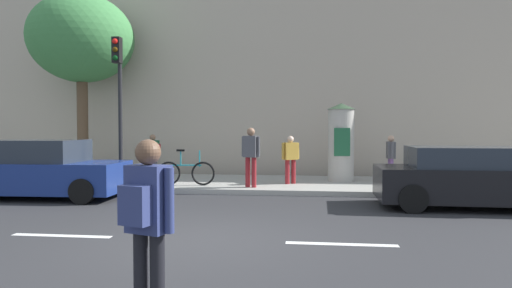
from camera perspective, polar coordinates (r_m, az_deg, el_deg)
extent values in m
plane|color=#2B2B2D|center=(7.58, -7.79, -12.26)|extent=(80.00, 80.00, 0.00)
cube|color=#9E9B93|center=(14.35, -0.73, -5.18)|extent=(36.00, 4.00, 0.15)
cube|color=silver|center=(8.49, -23.96, -10.84)|extent=(1.80, 0.16, 0.01)
cube|color=silver|center=(7.37, 11.05, -12.66)|extent=(1.80, 0.16, 0.01)
cube|color=#B7A893|center=(19.36, 1.21, 9.35)|extent=(36.00, 5.00, 8.70)
cylinder|color=black|center=(13.64, -17.21, 2.32)|extent=(0.12, 0.12, 3.63)
cube|color=black|center=(13.67, -17.62, 11.55)|extent=(0.24, 0.24, 0.75)
sphere|color=red|center=(13.59, -17.86, 12.61)|extent=(0.16, 0.16, 0.16)
sphere|color=#3C2906|center=(13.55, -17.85, 11.61)|extent=(0.16, 0.16, 0.16)
sphere|color=#07330F|center=(13.51, -17.84, 10.61)|extent=(0.16, 0.16, 0.16)
cylinder|color=#B2ADA3|center=(14.67, 11.00, -0.15)|extent=(0.85, 0.85, 2.35)
cone|color=#334C33|center=(14.68, 11.03, 4.83)|extent=(0.93, 0.93, 0.20)
cube|color=#1E5938|center=(14.23, 11.13, 0.26)|extent=(0.51, 0.02, 0.90)
cylinder|color=brown|center=(17.24, -21.60, 1.82)|extent=(0.39, 0.39, 3.41)
ellipsoid|color=#3D7F42|center=(17.55, -21.74, 12.63)|extent=(3.73, 3.73, 3.17)
cylinder|color=black|center=(4.49, -14.72, -16.46)|extent=(0.14, 0.14, 0.89)
cylinder|color=black|center=(4.38, -12.70, -16.94)|extent=(0.14, 0.14, 0.89)
cube|color=navy|center=(4.25, -13.81, -6.93)|extent=(0.44, 0.35, 0.63)
cylinder|color=navy|center=(4.41, -16.23, -6.64)|extent=(0.09, 0.09, 0.60)
cylinder|color=navy|center=(4.11, -11.21, -7.21)|extent=(0.09, 0.09, 0.60)
sphere|color=brown|center=(4.21, -13.86, -1.04)|extent=(0.24, 0.24, 0.24)
cube|color=navy|center=(4.12, -15.39, -7.67)|extent=(0.32, 0.24, 0.36)
cylinder|color=maroon|center=(13.68, 4.10, -3.63)|extent=(0.14, 0.14, 0.75)
cylinder|color=maroon|center=(13.79, 4.89, -3.58)|extent=(0.14, 0.14, 0.75)
cube|color=#B78C33|center=(13.69, 4.50, -0.92)|extent=(0.50, 0.44, 0.53)
cylinder|color=#B78C33|center=(13.56, 3.54, -0.94)|extent=(0.09, 0.09, 0.51)
cylinder|color=#B78C33|center=(13.82, 5.45, -0.89)|extent=(0.09, 0.09, 0.51)
sphere|color=beige|center=(13.68, 4.51, 0.63)|extent=(0.20, 0.20, 0.20)
cylinder|color=#724C84|center=(14.94, 17.03, -3.22)|extent=(0.14, 0.14, 0.76)
cylinder|color=#724C84|center=(14.73, 17.17, -3.30)|extent=(0.14, 0.14, 0.76)
cube|color=#4C4C51|center=(14.79, 17.13, -0.76)|extent=(0.25, 0.44, 0.54)
cylinder|color=#4C4C51|center=(15.05, 16.96, -0.71)|extent=(0.09, 0.09, 0.51)
cylinder|color=#4C4C51|center=(14.53, 17.30, -0.81)|extent=(0.09, 0.09, 0.51)
sphere|color=tan|center=(14.78, 17.14, 0.68)|extent=(0.21, 0.21, 0.21)
cylinder|color=#4C4C51|center=(15.74, -12.98, -2.91)|extent=(0.14, 0.14, 0.77)
cylinder|color=#4C4C51|center=(15.61, -13.55, -2.95)|extent=(0.14, 0.14, 0.77)
cube|color=#1E5938|center=(15.63, -13.28, -0.53)|extent=(0.41, 0.47, 0.55)
cylinder|color=#1E5938|center=(15.79, -12.59, -0.50)|extent=(0.09, 0.09, 0.52)
cylinder|color=#1E5938|center=(15.48, -13.99, -0.56)|extent=(0.09, 0.09, 0.52)
sphere|color=#8C664C|center=(15.62, -13.29, 0.85)|extent=(0.21, 0.21, 0.21)
cube|color=maroon|center=(15.50, -12.87, -0.65)|extent=(0.28, 0.32, 0.36)
cylinder|color=maroon|center=(12.92, -1.08, -3.67)|extent=(0.14, 0.14, 0.88)
cylinder|color=maroon|center=(12.83, -0.27, -3.71)|extent=(0.14, 0.14, 0.88)
cube|color=#4C4C51|center=(12.82, -0.68, -0.33)|extent=(0.46, 0.36, 0.63)
cylinder|color=#4C4C51|center=(12.94, -1.67, -0.31)|extent=(0.09, 0.09, 0.59)
cylinder|color=#4C4C51|center=(12.72, 0.33, -0.35)|extent=(0.09, 0.09, 0.59)
sphere|color=#8C664C|center=(12.81, -0.68, 1.60)|extent=(0.24, 0.24, 0.24)
torus|color=black|center=(13.63, -11.26, -3.76)|extent=(0.72, 0.10, 0.72)
torus|color=black|center=(13.40, -6.90, -3.83)|extent=(0.72, 0.10, 0.72)
cylinder|color=teal|center=(13.48, -9.10, -2.74)|extent=(0.95, 0.10, 0.04)
cylinder|color=teal|center=(13.50, -9.76, -1.88)|extent=(0.04, 0.04, 0.45)
cylinder|color=teal|center=(13.38, -7.35, -1.90)|extent=(0.04, 0.04, 0.50)
cube|color=black|center=(13.49, -9.77, -0.82)|extent=(0.25, 0.11, 0.06)
cube|color=navy|center=(13.11, -25.84, -3.84)|extent=(4.31, 1.96, 0.80)
cube|color=#262D38|center=(13.17, -26.68, -0.80)|extent=(2.43, 1.71, 0.59)
cylinder|color=black|center=(14.64, -29.15, -4.32)|extent=(0.65, 0.24, 0.64)
cylinder|color=black|center=(11.69, -21.64, -5.75)|extent=(0.65, 0.24, 0.64)
cylinder|color=black|center=(13.22, -18.35, -4.82)|extent=(0.65, 0.24, 0.64)
cube|color=black|center=(11.50, 26.52, -4.68)|extent=(4.48, 1.87, 0.78)
cube|color=#262D38|center=(11.38, 25.51, -1.55)|extent=(2.52, 1.65, 0.48)
cylinder|color=black|center=(10.34, 19.72, -6.72)|extent=(0.65, 0.24, 0.64)
cylinder|color=black|center=(11.95, 18.13, -5.53)|extent=(0.65, 0.24, 0.64)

